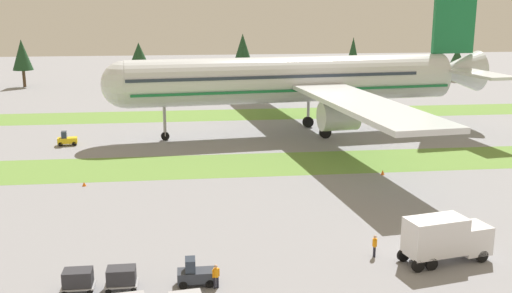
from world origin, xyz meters
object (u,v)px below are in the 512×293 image
(baggage_tug, at_px, (195,274))
(taxiway_marker_1, at_px, (84,184))
(ground_crew_marshaller, at_px, (375,245))
(airliner, at_px, (302,79))
(pushback_tractor, at_px, (67,139))
(cargo_dolly_lead, at_px, (121,276))
(catering_truck, at_px, (446,237))
(ground_crew_loader, at_px, (216,275))
(taxiway_marker_0, at_px, (383,172))
(cargo_dolly_second, at_px, (78,279))

(baggage_tug, bearing_deg, taxiway_marker_1, -155.37)
(ground_crew_marshaller, relative_size, taxiway_marker_1, 3.74)
(airliner, distance_m, pushback_tractor, 34.57)
(cargo_dolly_lead, bearing_deg, baggage_tug, 90.00)
(airliner, height_order, pushback_tractor, airliner)
(pushback_tractor, relative_size, ground_crew_marshaller, 1.57)
(cargo_dolly_lead, bearing_deg, airliner, 155.46)
(cargo_dolly_lead, bearing_deg, catering_truck, 93.86)
(ground_crew_loader, bearing_deg, taxiway_marker_1, -88.58)
(catering_truck, xyz_separation_m, ground_crew_loader, (-17.46, -2.36, -1.01))
(cargo_dolly_lead, distance_m, ground_crew_loader, 6.48)
(taxiway_marker_0, bearing_deg, pushback_tractor, 153.48)
(cargo_dolly_lead, height_order, catering_truck, catering_truck)
(taxiway_marker_1, bearing_deg, airliner, 39.87)
(catering_truck, bearing_deg, taxiway_marker_1, -138.72)
(baggage_tug, bearing_deg, ground_crew_marshaller, 102.74)
(cargo_dolly_lead, height_order, taxiway_marker_0, cargo_dolly_lead)
(cargo_dolly_lead, bearing_deg, ground_crew_loader, 83.88)
(cargo_dolly_second, bearing_deg, taxiway_marker_0, 129.96)
(catering_truck, height_order, ground_crew_loader, catering_truck)
(airliner, relative_size, ground_crew_marshaller, 41.22)
(taxiway_marker_0, bearing_deg, baggage_tug, -131.05)
(airliner, distance_m, ground_crew_marshaller, 45.69)
(cargo_dolly_second, distance_m, ground_crew_loader, 9.37)
(cargo_dolly_lead, relative_size, cargo_dolly_second, 1.00)
(cargo_dolly_second, bearing_deg, ground_crew_marshaller, 98.19)
(pushback_tractor, height_order, taxiway_marker_1, pushback_tractor)
(cargo_dolly_lead, height_order, pushback_tractor, pushback_tractor)
(airliner, bearing_deg, pushback_tractor, 90.00)
(airliner, xyz_separation_m, catering_truck, (2.08, -46.53, -6.25))
(ground_crew_loader, relative_size, taxiway_marker_0, 2.99)
(catering_truck, relative_size, pushback_tractor, 2.66)
(catering_truck, bearing_deg, ground_crew_marshaller, -118.42)
(cargo_dolly_second, xyz_separation_m, pushback_tractor, (-8.83, 44.39, -0.10))
(airliner, bearing_deg, taxiway_marker_0, -174.16)
(cargo_dolly_second, height_order, taxiway_marker_1, cargo_dolly_second)
(airliner, distance_m, ground_crew_loader, 51.76)
(baggage_tug, height_order, pushback_tractor, same)
(pushback_tractor, bearing_deg, taxiway_marker_0, 56.96)
(airliner, height_order, ground_crew_loader, airliner)
(catering_truck, bearing_deg, taxiway_marker_0, 161.23)
(baggage_tug, bearing_deg, cargo_dolly_lead, -90.00)
(ground_crew_loader, bearing_deg, cargo_dolly_lead, -31.35)
(taxiway_marker_0, bearing_deg, taxiway_marker_1, -179.23)
(pushback_tractor, bearing_deg, taxiway_marker_1, 8.68)
(cargo_dolly_lead, height_order, ground_crew_loader, ground_crew_loader)
(pushback_tractor, height_order, taxiway_marker_0, pushback_tractor)
(ground_crew_marshaller, height_order, ground_crew_loader, same)
(catering_truck, height_order, taxiway_marker_0, catering_truck)
(airliner, relative_size, ground_crew_loader, 41.22)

